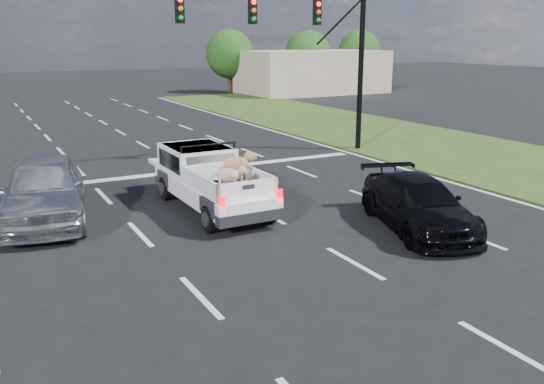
# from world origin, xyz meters

# --- Properties ---
(ground) EXTENTS (160.00, 160.00, 0.00)m
(ground) POSITION_xyz_m (0.00, 0.00, 0.00)
(ground) COLOR black
(ground) RESTS_ON ground
(road_markings) EXTENTS (17.75, 60.00, 0.01)m
(road_markings) POSITION_xyz_m (0.00, 6.56, 0.01)
(road_markings) COLOR silver
(road_markings) RESTS_ON ground
(grass_shoulder_right) EXTENTS (8.00, 60.00, 0.06)m
(grass_shoulder_right) POSITION_xyz_m (13.00, 6.00, 0.03)
(grass_shoulder_right) COLOR #244214
(grass_shoulder_right) RESTS_ON ground
(traffic_signal) EXTENTS (9.11, 0.31, 7.00)m
(traffic_signal) POSITION_xyz_m (7.20, 10.50, 4.73)
(traffic_signal) COLOR black
(traffic_signal) RESTS_ON ground
(building_right) EXTENTS (12.00, 7.00, 3.60)m
(building_right) POSITION_xyz_m (22.00, 34.00, 1.80)
(building_right) COLOR #C2AD94
(building_right) RESTS_ON ground
(tree_far_d) EXTENTS (4.20, 4.20, 5.40)m
(tree_far_d) POSITION_xyz_m (16.00, 38.00, 3.29)
(tree_far_d) COLOR #332114
(tree_far_d) RESTS_ON ground
(tree_far_e) EXTENTS (4.20, 4.20, 5.40)m
(tree_far_e) POSITION_xyz_m (24.00, 38.00, 3.29)
(tree_far_e) COLOR #332114
(tree_far_e) RESTS_ON ground
(tree_far_f) EXTENTS (4.20, 4.20, 5.40)m
(tree_far_f) POSITION_xyz_m (30.00, 38.00, 3.29)
(tree_far_f) COLOR #332114
(tree_far_f) RESTS_ON ground
(pickup_truck) EXTENTS (1.87, 4.90, 1.83)m
(pickup_truck) POSITION_xyz_m (0.63, 5.25, 0.86)
(pickup_truck) COLOR black
(pickup_truck) RESTS_ON ground
(silver_sedan) EXTENTS (2.83, 5.27, 1.70)m
(silver_sedan) POSITION_xyz_m (-3.61, 6.27, 0.85)
(silver_sedan) COLOR #AFB2B6
(silver_sedan) RESTS_ON ground
(black_coupe) EXTENTS (3.04, 4.75, 1.28)m
(black_coupe) POSITION_xyz_m (4.50, 1.14, 0.64)
(black_coupe) COLOR black
(black_coupe) RESTS_ON ground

